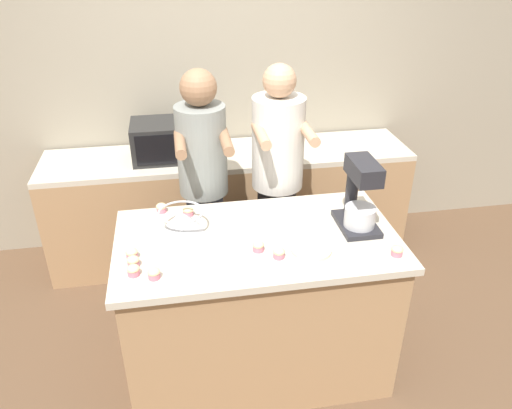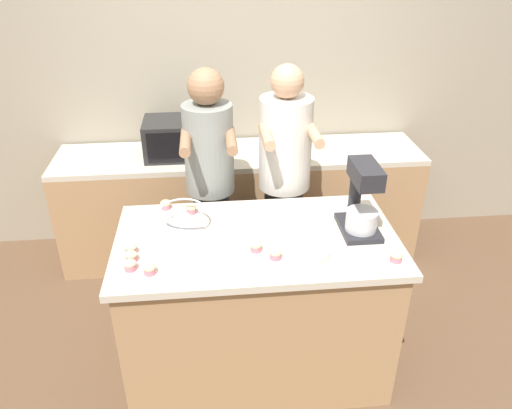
# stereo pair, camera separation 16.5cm
# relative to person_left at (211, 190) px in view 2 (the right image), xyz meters

# --- Properties ---
(ground_plane) EXTENTS (16.00, 16.00, 0.00)m
(ground_plane) POSITION_rel_person_left_xyz_m (0.24, -0.65, -0.91)
(ground_plane) COLOR brown
(back_wall) EXTENTS (10.00, 0.06, 2.70)m
(back_wall) POSITION_rel_person_left_xyz_m (0.24, 0.98, 0.44)
(back_wall) COLOR gray
(back_wall) RESTS_ON ground_plane
(island_counter) EXTENTS (1.52, 0.84, 0.94)m
(island_counter) POSITION_rel_person_left_xyz_m (0.24, -0.65, -0.44)
(island_counter) COLOR #A87F56
(island_counter) RESTS_ON ground_plane
(back_counter) EXTENTS (2.80, 0.60, 0.89)m
(back_counter) POSITION_rel_person_left_xyz_m (0.24, 0.63, -0.46)
(back_counter) COLOR #A87F56
(back_counter) RESTS_ON ground_plane
(person_left) EXTENTS (0.33, 0.50, 1.70)m
(person_left) POSITION_rel_person_left_xyz_m (0.00, 0.00, 0.00)
(person_left) COLOR #33384C
(person_left) RESTS_ON ground_plane
(person_right) EXTENTS (0.35, 0.51, 1.71)m
(person_right) POSITION_rel_person_left_xyz_m (0.48, 0.00, -0.01)
(person_right) COLOR #232328
(person_right) RESTS_ON ground_plane
(stand_mixer) EXTENTS (0.20, 0.30, 0.40)m
(stand_mixer) POSITION_rel_person_left_xyz_m (0.80, -0.63, 0.21)
(stand_mixer) COLOR #232328
(stand_mixer) RESTS_ON island_counter
(mixing_bowl) EXTENTS (0.25, 0.25, 0.13)m
(mixing_bowl) POSITION_rel_person_left_xyz_m (-0.16, -0.51, 0.10)
(mixing_bowl) COLOR #BCBCC1
(mixing_bowl) RESTS_ON island_counter
(baking_tray) EXTENTS (0.33, 0.24, 0.04)m
(baking_tray) POSITION_rel_person_left_xyz_m (0.22, -0.51, 0.05)
(baking_tray) COLOR #BCBCC1
(baking_tray) RESTS_ON island_counter
(microwave_oven) EXTENTS (0.48, 0.37, 0.28)m
(microwave_oven) POSITION_rel_person_left_xyz_m (-0.23, 0.63, 0.12)
(microwave_oven) COLOR black
(microwave_oven) RESTS_ON back_counter
(small_plate) EXTENTS (0.21, 0.21, 0.02)m
(small_plate) POSITION_rel_person_left_xyz_m (0.49, -0.82, 0.04)
(small_plate) COLOR beige
(small_plate) RESTS_ON island_counter
(cupcake_0) EXTENTS (0.06, 0.06, 0.06)m
(cupcake_0) POSITION_rel_person_left_xyz_m (0.22, -0.77, 0.06)
(cupcake_0) COLOR #D17084
(cupcake_0) RESTS_ON island_counter
(cupcake_1) EXTENTS (0.06, 0.06, 0.06)m
(cupcake_1) POSITION_rel_person_left_xyz_m (0.91, -0.93, 0.06)
(cupcake_1) COLOR #D17084
(cupcake_1) RESTS_ON island_counter
(cupcake_2) EXTENTS (0.06, 0.06, 0.06)m
(cupcake_2) POSITION_rel_person_left_xyz_m (-0.12, -0.35, 0.06)
(cupcake_2) COLOR #D17084
(cupcake_2) RESTS_ON island_counter
(cupcake_3) EXTENTS (0.06, 0.06, 0.06)m
(cupcake_3) POSITION_rel_person_left_xyz_m (-0.41, -0.80, 0.06)
(cupcake_3) COLOR #D17084
(cupcake_3) RESTS_ON island_counter
(cupcake_4) EXTENTS (0.06, 0.06, 0.06)m
(cupcake_4) POSITION_rel_person_left_xyz_m (-0.41, -0.87, 0.06)
(cupcake_4) COLOR #D17084
(cupcake_4) RESTS_ON island_counter
(cupcake_5) EXTENTS (0.06, 0.06, 0.06)m
(cupcake_5) POSITION_rel_person_left_xyz_m (0.92, -0.47, 0.06)
(cupcake_5) COLOR #D17084
(cupcake_5) RESTS_ON island_counter
(cupcake_6) EXTENTS (0.06, 0.06, 0.06)m
(cupcake_6) POSITION_rel_person_left_xyz_m (0.31, -0.85, 0.06)
(cupcake_6) COLOR #D17084
(cupcake_6) RESTS_ON island_counter
(cupcake_7) EXTENTS (0.06, 0.06, 0.06)m
(cupcake_7) POSITION_rel_person_left_xyz_m (-0.42, -0.73, 0.06)
(cupcake_7) COLOR #D17084
(cupcake_7) RESTS_ON island_counter
(cupcake_8) EXTENTS (0.06, 0.06, 0.06)m
(cupcake_8) POSITION_rel_person_left_xyz_m (-0.31, -0.91, 0.06)
(cupcake_8) COLOR #D17084
(cupcake_8) RESTS_ON island_counter
(cupcake_9) EXTENTS (0.06, 0.06, 0.06)m
(cupcake_9) POSITION_rel_person_left_xyz_m (-0.27, -0.28, 0.06)
(cupcake_9) COLOR #D17084
(cupcake_9) RESTS_ON island_counter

